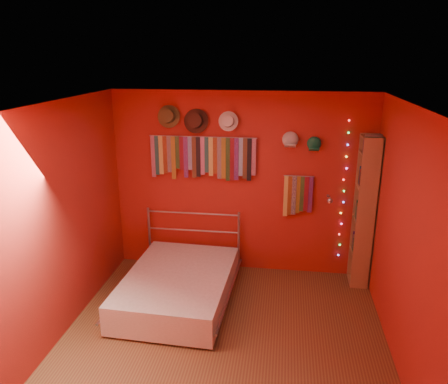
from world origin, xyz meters
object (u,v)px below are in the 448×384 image
at_px(tie_rack, 203,156).
at_px(bookshelf, 368,212).
at_px(bed, 178,286).
at_px(reading_lamp, 330,200).

distance_m(tie_rack, bookshelf, 2.26).
distance_m(bookshelf, bed, 2.58).
bearing_deg(reading_lamp, bed, -157.00).
bearing_deg(bookshelf, bed, -160.90).
relative_size(bookshelf, bed, 1.09).
xyz_separation_m(tie_rack, reading_lamp, (1.68, -0.18, -0.48)).
distance_m(tie_rack, reading_lamp, 1.75).
height_order(reading_lamp, bed, reading_lamp).
bearing_deg(tie_rack, bed, -98.79).
xyz_separation_m(bookshelf, bed, (-2.31, -0.80, -0.81)).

